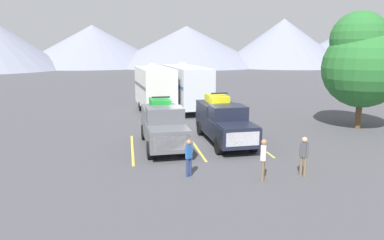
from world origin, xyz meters
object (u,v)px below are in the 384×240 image
object	(u,v)px
camper_trailer_b	(186,85)
person_a	(304,154)
person_b	(263,157)
pickup_truck_a	(163,124)
pickup_truck_b	(223,121)
camper_trailer_a	(155,87)
person_c	(189,156)

from	to	relation	value
camper_trailer_b	person_a	bearing A→B (deg)	-82.44
person_a	person_b	distance (m)	1.79
camper_trailer_b	pickup_truck_a	bearing A→B (deg)	-105.45
pickup_truck_a	pickup_truck_b	bearing A→B (deg)	6.04
person_a	person_b	bearing A→B (deg)	-174.28
pickup_truck_a	camper_trailer_a	world-z (taller)	camper_trailer_a
person_b	person_c	distance (m)	2.94
camper_trailer_a	camper_trailer_b	bearing A→B (deg)	11.13
pickup_truck_b	person_c	distance (m)	5.74
pickup_truck_b	camper_trailer_a	world-z (taller)	camper_trailer_a
pickup_truck_a	person_b	distance (m)	6.56
pickup_truck_a	pickup_truck_b	distance (m)	3.36
pickup_truck_a	person_c	world-z (taller)	pickup_truck_a
person_c	camper_trailer_b	bearing A→B (deg)	81.13
camper_trailer_b	person_b	distance (m)	16.41
person_a	person_c	size ratio (longest dim) A/B	1.08
person_b	person_c	world-z (taller)	person_b
pickup_truck_a	person_b	bearing A→B (deg)	-59.48
pickup_truck_a	person_a	world-z (taller)	pickup_truck_a
pickup_truck_b	person_a	xyz separation A→B (m)	(1.77, -5.82, -0.24)
camper_trailer_b	person_b	size ratio (longest dim) A/B	5.39
person_a	person_b	size ratio (longest dim) A/B	0.98
pickup_truck_b	person_a	bearing A→B (deg)	-73.10
pickup_truck_b	pickup_truck_a	bearing A→B (deg)	-173.96
pickup_truck_a	camper_trailer_b	distance (m)	11.15
pickup_truck_b	person_b	bearing A→B (deg)	-90.09
person_b	person_c	bearing A→B (deg)	160.26
person_a	person_c	bearing A→B (deg)	169.84
camper_trailer_b	pickup_truck_b	bearing A→B (deg)	-87.91
camper_trailer_a	pickup_truck_b	bearing A→B (deg)	-73.06
camper_trailer_b	person_b	bearing A→B (deg)	-88.71
camper_trailer_b	person_a	distance (m)	16.37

